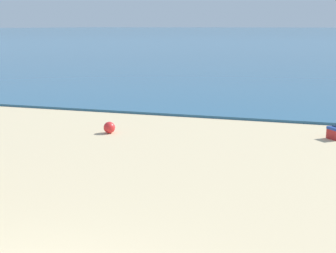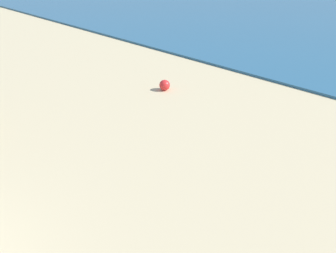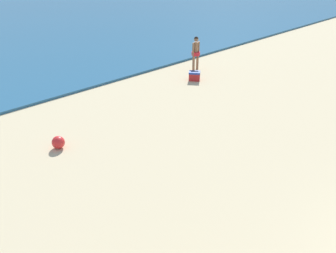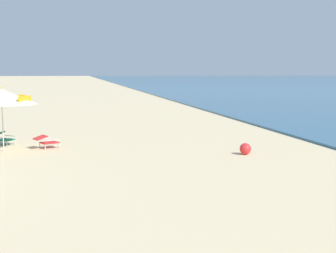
% 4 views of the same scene
% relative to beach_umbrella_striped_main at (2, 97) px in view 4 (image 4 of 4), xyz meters
% --- Properties ---
extents(beach_umbrella_striped_main, '(3.39, 3.39, 2.30)m').
position_rel_beach_umbrella_striped_main_xyz_m(beach_umbrella_striped_main, '(0.00, 0.00, 0.00)').
color(beach_umbrella_striped_main, silver).
rests_on(beach_umbrella_striped_main, ground).
extents(lounge_chair_under_umbrella, '(0.91, 1.01, 0.51)m').
position_rel_beach_umbrella_striped_main_xyz_m(lounge_chair_under_umbrella, '(-1.58, -0.28, -1.69)').
color(lounge_chair_under_umbrella, '#1E7F56').
rests_on(lounge_chair_under_umbrella, ground).
extents(lounge_chair_beside_umbrella, '(0.87, 1.00, 0.50)m').
position_rel_beach_umbrella_striped_main_xyz_m(lounge_chair_beside_umbrella, '(-0.36, 1.47, -1.68)').
color(lounge_chair_beside_umbrella, red).
rests_on(lounge_chair_beside_umbrella, ground).
extents(beach_ball, '(0.40, 0.40, 0.40)m').
position_rel_beach_umbrella_striped_main_xyz_m(beach_ball, '(2.31, 8.28, -1.76)').
color(beach_ball, red).
rests_on(beach_ball, ground).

